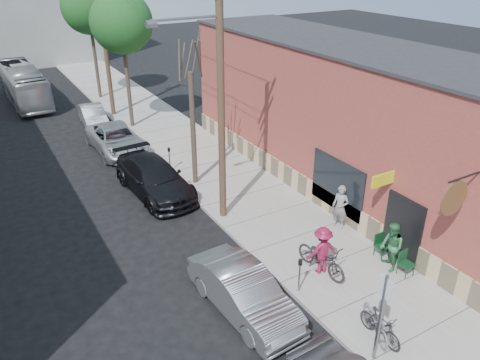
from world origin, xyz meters
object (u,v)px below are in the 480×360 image
patron_grey (340,207)px  parked_bike_a (380,326)px  tree_leafy_far (88,7)px  parked_bike_b (376,321)px  parking_meter_near (300,270)px  car_4 (93,116)px  patio_chair_b (406,264)px  tree_leafy_mid (121,23)px  patron_green (391,247)px  car_2 (154,178)px  cyclist (322,250)px  utility_pole_near (220,93)px  car_3 (116,139)px  car_1 (244,292)px  sign_post (382,310)px  tree_bare (193,130)px  patio_chair_a (383,246)px  bus (23,84)px  parking_meter_far (169,155)px

patron_grey → parked_bike_a: size_ratio=1.17×
tree_leafy_far → parked_bike_b: size_ratio=4.82×
parking_meter_near → car_4: (-1.45, 19.98, -0.34)m
patio_chair_b → tree_leafy_mid: bearing=94.8°
patron_green → car_2: patron_green is taller
parking_meter_near → patio_chair_b: 3.87m
patio_chair_b → parked_bike_b: size_ratio=0.51×
cyclist → utility_pole_near: bearing=-68.2°
tree_leafy_far → car_2: (-2.00, -16.60, -5.80)m
patio_chair_b → patron_green: patron_green is taller
patron_grey → car_3: 13.61m
car_1 → parked_bike_b: bearing=-50.9°
patron_green → car_2: size_ratio=0.33×
tree_leafy_far → patio_chair_b: (3.13, -26.90, -6.00)m
patio_chair_b → sign_post: bearing=-153.5°
tree_bare → patio_chair_a: bearing=-70.2°
parked_bike_a → car_1: size_ratio=0.35×
car_4 → bus: 8.35m
patio_chair_a → car_2: size_ratio=0.16×
tree_leafy_mid → parked_bike_a: (0.17, -21.15, -5.79)m
patio_chair_a → patron_grey: bearing=91.6°
utility_pole_near → cyclist: utility_pole_near is taller
patio_chair_a → parked_bike_a: bearing=-135.6°
patio_chair_b → cyclist: 2.92m
car_4 → tree_bare: bearing=-75.3°
parked_bike_b → bus: size_ratio=0.18×
sign_post → parking_meter_far: sign_post is taller
tree_leafy_mid → car_3: bearing=-120.8°
tree_bare → cyclist: bearing=-85.1°
tree_leafy_far → patron_green: size_ratio=4.61×
parked_bike_b → car_4: bearing=118.2°
cyclist → car_3: cyclist is taller
bus → patron_grey: bearing=-73.8°
parked_bike_a → car_2: 12.19m
car_3 → parking_meter_near: bearing=-85.8°
tree_leafy_mid → patron_grey: size_ratio=4.40×
parking_meter_near → bus: 28.11m
sign_post → tree_leafy_mid: 22.08m
car_4 → patron_grey: bearing=-69.2°
parked_bike_b → parking_meter_near: bearing=129.0°
tree_bare → tree_leafy_far: bearing=90.0°
patron_green → cyclist: (-2.16, 1.08, -0.03)m
parking_meter_far → tree_leafy_mid: (0.55, 7.51, 5.43)m
patio_chair_a → car_3: size_ratio=0.17×
sign_post → cyclist: size_ratio=1.60×
tree_bare → parked_bike_a: bearing=-89.2°
sign_post → tree_leafy_far: size_ratio=0.34×
cyclist → bus: bus is taller
parking_meter_near → patio_chair_b: size_ratio=1.41×
patron_grey → car_2: patron_grey is taller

